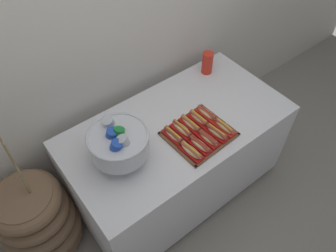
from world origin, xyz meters
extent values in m
plane|color=gray|center=(0.00, 0.00, 0.00)|extent=(10.00, 10.00, 0.00)
cube|color=silver|center=(0.00, 0.54, 1.30)|extent=(6.00, 0.10, 2.60)
cube|color=silver|center=(0.00, 0.00, 0.40)|extent=(1.57, 0.82, 0.73)
cylinder|color=black|center=(0.66, -0.28, 0.02)|extent=(0.05, 0.05, 0.04)
cylinder|color=black|center=(-0.66, 0.28, 0.02)|extent=(0.05, 0.05, 0.04)
cylinder|color=black|center=(0.66, 0.28, 0.02)|extent=(0.05, 0.05, 0.04)
cylinder|color=brown|center=(-1.05, 0.22, 0.32)|extent=(0.37, 0.37, 0.63)
torus|color=brown|center=(-1.05, 0.22, 0.06)|extent=(0.52, 0.52, 0.12)
torus|color=brown|center=(-1.05, 0.22, 0.19)|extent=(0.55, 0.55, 0.12)
torus|color=brown|center=(-1.05, 0.22, 0.32)|extent=(0.52, 0.52, 0.12)
torus|color=brown|center=(-1.05, 0.22, 0.44)|extent=(0.49, 0.49, 0.12)
torus|color=brown|center=(-1.05, 0.22, 0.57)|extent=(0.46, 0.46, 0.12)
cylinder|color=#937F56|center=(-0.99, 0.25, 0.91)|extent=(0.02, 0.08, 0.54)
cylinder|color=#937F56|center=(-0.99, 0.24, 0.85)|extent=(0.02, 0.02, 0.43)
cube|color=brown|center=(0.05, -0.16, 0.77)|extent=(0.42, 0.38, 0.01)
cube|color=brown|center=(0.06, -0.33, 0.78)|extent=(0.41, 0.04, 0.01)
cube|color=brown|center=(0.04, 0.01, 0.78)|extent=(0.41, 0.04, 0.01)
cube|color=brown|center=(-0.14, -0.17, 0.78)|extent=(0.03, 0.36, 0.01)
cube|color=brown|center=(0.25, -0.15, 0.78)|extent=(0.03, 0.36, 0.01)
cube|color=#B21414|center=(-0.09, -0.25, 0.78)|extent=(0.08, 0.18, 0.02)
ellipsoid|color=#E0BC7F|center=(-0.09, -0.25, 0.81)|extent=(0.07, 0.17, 0.04)
cylinder|color=#A8563D|center=(-0.09, -0.25, 0.82)|extent=(0.05, 0.16, 0.03)
cylinder|color=yellow|center=(-0.09, -0.25, 0.83)|extent=(0.02, 0.13, 0.01)
cube|color=#B21414|center=(-0.02, -0.24, 0.78)|extent=(0.08, 0.17, 0.02)
ellipsoid|color=beige|center=(-0.02, -0.24, 0.80)|extent=(0.06, 0.16, 0.04)
cylinder|color=brown|center=(-0.02, -0.24, 0.82)|extent=(0.04, 0.15, 0.03)
cylinder|color=red|center=(-0.02, -0.24, 0.83)|extent=(0.02, 0.13, 0.01)
cube|color=red|center=(0.06, -0.24, 0.78)|extent=(0.07, 0.16, 0.02)
ellipsoid|color=#E0BC7F|center=(0.06, -0.24, 0.80)|extent=(0.06, 0.15, 0.04)
cylinder|color=brown|center=(0.06, -0.24, 0.82)|extent=(0.04, 0.14, 0.03)
cylinder|color=red|center=(0.06, -0.24, 0.83)|extent=(0.02, 0.12, 0.01)
cube|color=#B21414|center=(0.13, -0.24, 0.78)|extent=(0.08, 0.17, 0.02)
ellipsoid|color=beige|center=(0.13, -0.24, 0.81)|extent=(0.07, 0.16, 0.04)
cylinder|color=brown|center=(0.13, -0.24, 0.82)|extent=(0.05, 0.15, 0.03)
cylinder|color=yellow|center=(0.13, -0.24, 0.84)|extent=(0.02, 0.13, 0.01)
cube|color=red|center=(0.20, -0.23, 0.78)|extent=(0.07, 0.17, 0.02)
ellipsoid|color=tan|center=(0.20, -0.23, 0.80)|extent=(0.05, 0.16, 0.04)
cylinder|color=#9E4C38|center=(0.20, -0.23, 0.82)|extent=(0.03, 0.15, 0.03)
cylinder|color=yellow|center=(0.20, -0.23, 0.83)|extent=(0.01, 0.12, 0.01)
cube|color=red|center=(-0.10, -0.08, 0.78)|extent=(0.07, 0.17, 0.02)
ellipsoid|color=beige|center=(-0.10, -0.08, 0.80)|extent=(0.06, 0.16, 0.04)
cylinder|color=brown|center=(-0.10, -0.08, 0.82)|extent=(0.04, 0.15, 0.03)
cylinder|color=yellow|center=(-0.10, -0.08, 0.83)|extent=(0.02, 0.13, 0.01)
cube|color=red|center=(-0.03, -0.08, 0.78)|extent=(0.07, 0.18, 0.02)
ellipsoid|color=beige|center=(-0.03, -0.08, 0.81)|extent=(0.06, 0.17, 0.04)
cylinder|color=brown|center=(-0.03, -0.08, 0.82)|extent=(0.04, 0.16, 0.03)
cylinder|color=yellow|center=(-0.03, -0.08, 0.83)|extent=(0.01, 0.14, 0.01)
cube|color=red|center=(0.05, -0.08, 0.78)|extent=(0.07, 0.18, 0.02)
ellipsoid|color=beige|center=(0.05, -0.08, 0.80)|extent=(0.05, 0.17, 0.04)
cylinder|color=#A8563D|center=(0.05, -0.08, 0.81)|extent=(0.04, 0.16, 0.03)
cylinder|color=yellow|center=(0.05, -0.08, 0.83)|extent=(0.01, 0.14, 0.01)
cube|color=red|center=(0.12, -0.07, 0.78)|extent=(0.07, 0.17, 0.02)
ellipsoid|color=tan|center=(0.12, -0.07, 0.80)|extent=(0.06, 0.16, 0.04)
cylinder|color=#A8563D|center=(0.12, -0.07, 0.82)|extent=(0.04, 0.15, 0.03)
cylinder|color=yellow|center=(0.12, -0.07, 0.83)|extent=(0.01, 0.13, 0.01)
cube|color=red|center=(0.20, -0.07, 0.78)|extent=(0.07, 0.17, 0.02)
ellipsoid|color=beige|center=(0.20, -0.07, 0.80)|extent=(0.06, 0.16, 0.04)
cylinder|color=#9E4C38|center=(0.20, -0.07, 0.82)|extent=(0.03, 0.15, 0.03)
cylinder|color=red|center=(0.20, -0.07, 0.83)|extent=(0.01, 0.13, 0.01)
cylinder|color=silver|center=(-0.45, -0.01, 0.78)|extent=(0.18, 0.18, 0.02)
cone|color=silver|center=(-0.45, -0.01, 0.82)|extent=(0.06, 0.06, 0.06)
cylinder|color=silver|center=(-0.45, -0.01, 0.92)|extent=(0.35, 0.35, 0.14)
torus|color=silver|center=(-0.45, -0.01, 0.99)|extent=(0.36, 0.36, 0.02)
cylinder|color=#197A33|center=(-0.45, -0.01, 0.97)|extent=(0.13, 0.11, 0.14)
cylinder|color=#B7BCC6|center=(-0.43, 0.10, 0.97)|extent=(0.10, 0.08, 0.14)
cylinder|color=#1E47B2|center=(-0.48, 0.02, 0.97)|extent=(0.11, 0.11, 0.14)
cylinder|color=#1E47B2|center=(-0.51, -0.07, 0.97)|extent=(0.12, 0.11, 0.14)
cylinder|color=#B7BCC6|center=(-0.44, -0.08, 0.97)|extent=(0.12, 0.11, 0.14)
cylinder|color=red|center=(0.52, 0.29, 0.82)|extent=(0.08, 0.08, 0.11)
cylinder|color=red|center=(0.52, 0.29, 0.85)|extent=(0.08, 0.08, 0.11)
cylinder|color=red|center=(0.52, 0.29, 0.87)|extent=(0.08, 0.08, 0.11)
cylinder|color=red|center=(0.52, 0.29, 0.89)|extent=(0.08, 0.08, 0.11)
camera|label=1|loc=(-0.95, -1.12, 2.42)|focal=35.14mm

